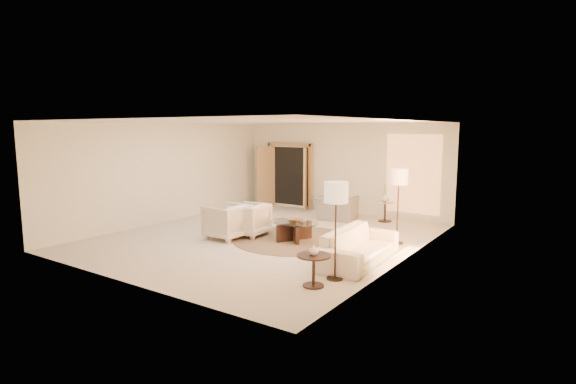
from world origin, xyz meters
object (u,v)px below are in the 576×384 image
Objects in this scene: floor_lamp_near at (399,180)px; end_vase at (314,250)px; armchair_right at (227,220)px; bowl at (294,220)px; sofa at (359,246)px; armchair_left at (248,218)px; end_table at (314,265)px; coffee_table at (294,229)px; side_table at (385,209)px; floor_lamp_far at (336,197)px; side_vase at (385,198)px; accent_chair at (337,204)px.

floor_lamp_near reaches higher than end_vase.
armchair_right is 0.53× the size of floor_lamp_near.
sofa is at bearing -20.21° from bowl.
armchair_right reaches higher than armchair_left.
coffee_table is at bearing 129.16° from end_table.
coffee_table is at bearing 14.04° from bowl.
sofa is 2.49× the size of armchair_right.
armchair_left is at bearing 145.23° from end_table.
sofa is 2.16m from coffee_table.
floor_lamp_near is at bearing 119.04° from armchair_right.
side_table is (-1.05, 5.74, -0.02)m from end_table.
floor_lamp_far is 5.41m from side_vase.
side_vase is at bearing 11.82° from sofa.
accent_chair is at bearing 158.88° from armchair_left.
side_vase is (-1.05, 5.74, 0.06)m from end_vase.
sofa is 1.32× the size of floor_lamp_near.
end_table is 1.88× the size of bowl.
side_table is 3.18× the size of end_vase.
sofa is 9.88× the size of side_vase.
end_vase reaches higher than end_table.
floor_lamp_far is (0.13, 0.52, 1.10)m from end_table.
side_vase reaches higher than end_table.
floor_lamp_near reaches higher than coffee_table.
floor_lamp_near reaches higher than floor_lamp_far.
accent_chair is 2.80m from bowl.
floor_lamp_far reaches higher than coffee_table.
armchair_right is 2.99× the size of bowl.
side_table is 0.34× the size of floor_lamp_far.
accent_chair reaches higher than side_table.
sofa is 1.63× the size of coffee_table.
sofa is at bearing -20.21° from coffee_table.
end_vase reaches higher than sofa.
floor_lamp_far is 7.46× the size of side_vase.
bowl is at bearing 89.16° from accent_chair.
armchair_left reaches higher than end_table.
armchair_right is 0.66× the size of coffee_table.
side_vase reaches higher than side_table.
side_table is 2.50× the size of side_vase.
accent_chair is 4.57× the size of side_vase.
armchair_right is at bearing -152.97° from floor_lamp_near.
bowl is at bearing 129.16° from end_vase.
end_vase is 0.79× the size of side_vase.
side_table reaches higher than end_table.
side_table is (2.17, 3.51, -0.09)m from armchair_left.
floor_lamp_far is at bearing -90.00° from floor_lamp_near.
floor_lamp_far is at bearing 109.97° from accent_chair.
side_table is at bearing 11.82° from sofa.
side_table is (1.25, 0.53, -0.11)m from accent_chair.
side_table is 1.89× the size of bowl.
sofa reaches higher than bowl.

